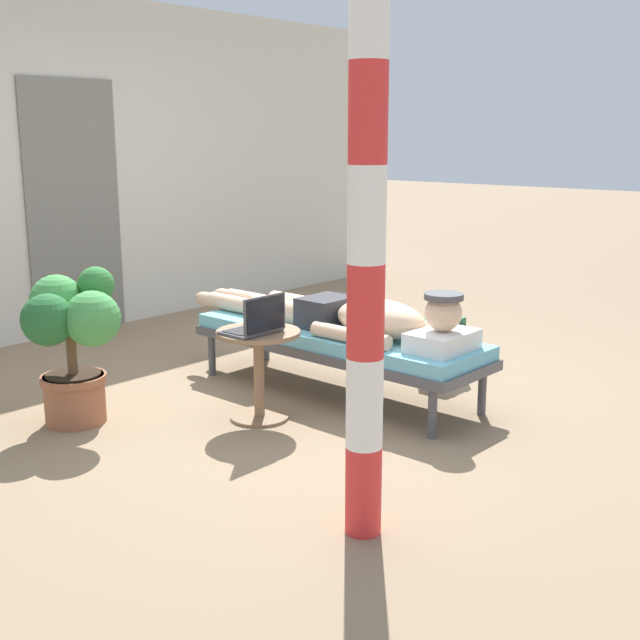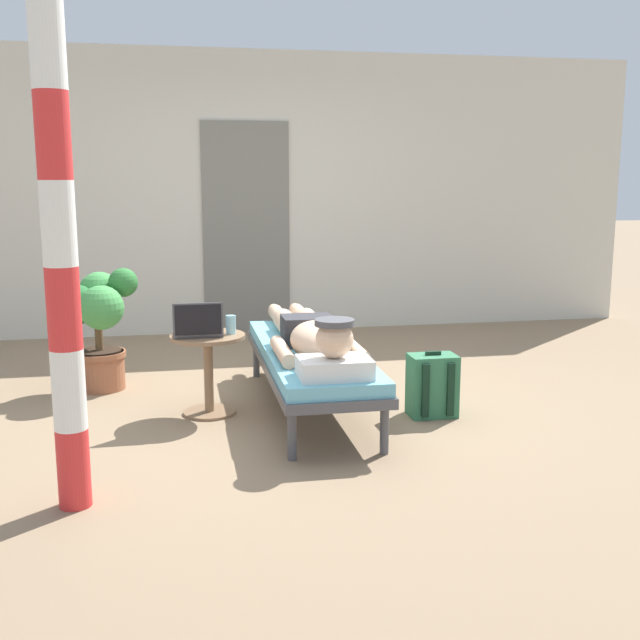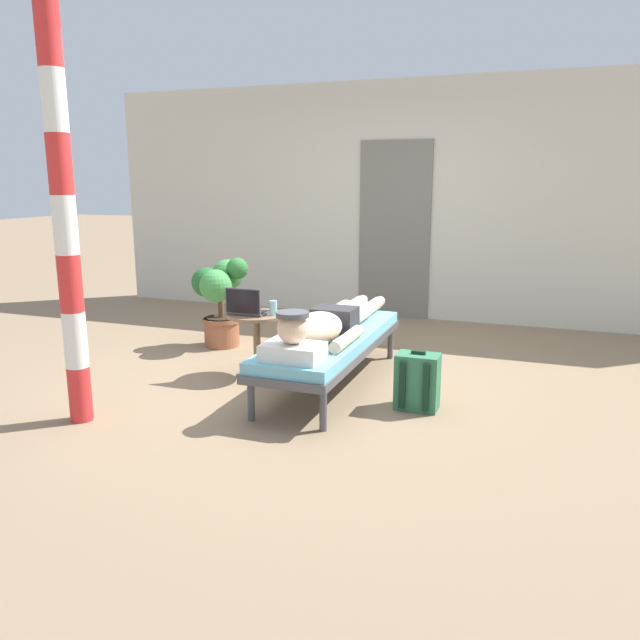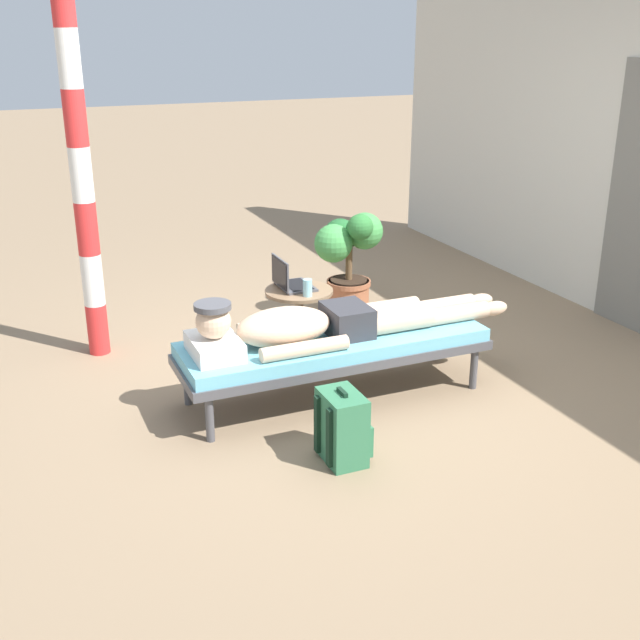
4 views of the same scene
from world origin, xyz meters
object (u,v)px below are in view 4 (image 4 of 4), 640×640
object	(u,v)px
person_reclining	(318,324)
potted_plant	(348,254)
laptop	(289,280)
lounge_chair	(334,347)
backpack	(343,428)
side_table	(299,312)
drink_glass	(308,288)
porch_post	(81,175)

from	to	relation	value
person_reclining	potted_plant	world-z (taller)	potted_plant
person_reclining	laptop	bearing A→B (deg)	173.39
laptop	potted_plant	distance (m)	1.04
lounge_chair	laptop	distance (m)	0.76
lounge_chair	person_reclining	xyz separation A→B (m)	(0.00, -0.11, 0.17)
backpack	potted_plant	size ratio (longest dim) A/B	0.48
side_table	person_reclining	bearing A→B (deg)	-11.55
backpack	potted_plant	xyz separation A→B (m)	(-2.15, 1.04, 0.31)
side_table	laptop	size ratio (longest dim) A/B	1.69
lounge_chair	person_reclining	size ratio (longest dim) A/B	0.92
potted_plant	drink_glass	bearing A→B (deg)	-39.04
backpack	porch_post	world-z (taller)	porch_post
side_table	backpack	distance (m)	1.45
side_table	drink_glass	xyz separation A→B (m)	(0.15, 0.00, 0.23)
laptop	backpack	bearing A→B (deg)	-9.91
person_reclining	laptop	world-z (taller)	laptop
laptop	drink_glass	xyz separation A→B (m)	(0.21, 0.06, 0.00)
person_reclining	potted_plant	distance (m)	1.65
lounge_chair	drink_glass	world-z (taller)	drink_glass
lounge_chair	side_table	bearing A→B (deg)	177.77
backpack	lounge_chair	bearing A→B (deg)	159.33
lounge_chair	backpack	world-z (taller)	backpack
lounge_chair	laptop	size ratio (longest dim) A/B	6.44
laptop	backpack	distance (m)	1.54
side_table	potted_plant	size ratio (longest dim) A/B	0.60
lounge_chair	porch_post	bearing A→B (deg)	-136.17
person_reclining	porch_post	distance (m)	1.95
drink_glass	potted_plant	size ratio (longest dim) A/B	0.14
lounge_chair	backpack	size ratio (longest dim) A/B	4.71
laptop	potted_plant	size ratio (longest dim) A/B	0.35
lounge_chair	laptop	world-z (taller)	laptop
laptop	backpack	size ratio (longest dim) A/B	0.73
backpack	drink_glass	bearing A→B (deg)	166.08
laptop	potted_plant	xyz separation A→B (m)	(-0.68, 0.78, -0.07)
lounge_chair	porch_post	xyz separation A→B (m)	(-1.34, -1.29, 0.97)
person_reclining	lounge_chair	bearing A→B (deg)	90.00
backpack	porch_post	xyz separation A→B (m)	(-2.09, -1.01, 1.12)
side_table	laptop	distance (m)	0.24
drink_glass	potted_plant	world-z (taller)	potted_plant
porch_post	person_reclining	bearing A→B (deg)	41.31
drink_glass	potted_plant	xyz separation A→B (m)	(-0.89, 0.72, -0.07)
laptop	lounge_chair	bearing A→B (deg)	2.05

